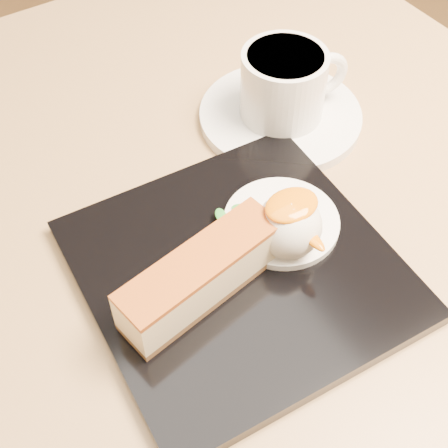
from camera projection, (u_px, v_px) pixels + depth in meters
table at (193, 357)px, 0.60m from camera, size 0.80×0.80×0.72m
dessert_plate at (239, 270)px, 0.47m from camera, size 0.23×0.23×0.01m
cheesecake at (201, 276)px, 0.43m from camera, size 0.13×0.05×0.04m
cream_smear at (281, 222)px, 0.48m from camera, size 0.09×0.09×0.01m
ice_cream_scoop at (289, 226)px, 0.45m from camera, size 0.05×0.05×0.05m
mango_sauce at (292, 205)px, 0.44m from camera, size 0.04×0.03×0.01m
mint_sprig at (233, 214)px, 0.48m from camera, size 0.03×0.02×0.00m
saucer at (280, 116)px, 0.58m from camera, size 0.15×0.15×0.01m
coffee_cup at (285, 83)px, 0.55m from camera, size 0.10×0.08×0.06m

